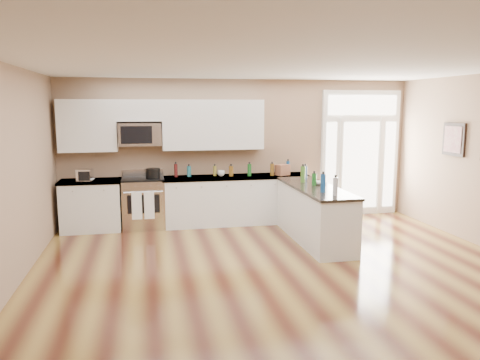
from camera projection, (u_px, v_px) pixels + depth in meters
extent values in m
plane|color=#472014|center=(306.00, 296.00, 5.67)|extent=(8.00, 8.00, 0.00)
plane|color=#9A7C61|center=(240.00, 151.00, 9.33)|extent=(7.00, 0.00, 7.00)
plane|color=white|center=(311.00, 59.00, 5.23)|extent=(8.00, 8.00, 0.00)
cube|color=silver|center=(91.00, 206.00, 8.61)|extent=(1.06, 0.62, 0.90)
cube|color=black|center=(92.00, 227.00, 8.68)|extent=(1.02, 0.52, 0.10)
cube|color=black|center=(90.00, 181.00, 8.54)|extent=(1.10, 0.66, 0.04)
cube|color=silver|center=(236.00, 201.00, 9.14)|extent=(2.81, 0.62, 0.90)
cube|color=black|center=(236.00, 220.00, 9.21)|extent=(2.77, 0.52, 0.10)
cube|color=black|center=(236.00, 177.00, 9.07)|extent=(2.85, 0.66, 0.04)
cube|color=silver|center=(314.00, 215.00, 7.95)|extent=(0.65, 2.28, 0.90)
cube|color=black|center=(314.00, 237.00, 8.01)|extent=(0.61, 2.18, 0.10)
cube|color=black|center=(315.00, 188.00, 7.88)|extent=(0.69, 2.32, 0.04)
cube|color=silver|center=(88.00, 126.00, 8.52)|extent=(1.04, 0.33, 0.95)
cube|color=silver|center=(213.00, 125.00, 8.97)|extent=(1.94, 0.33, 0.95)
cube|color=silver|center=(139.00, 110.00, 8.66)|extent=(0.82, 0.33, 0.40)
cube|color=silver|center=(140.00, 134.00, 8.69)|extent=(0.78, 0.40, 0.42)
cube|color=black|center=(136.00, 135.00, 8.48)|extent=(0.56, 0.01, 0.32)
cube|color=white|center=(360.00, 153.00, 9.80)|extent=(1.70, 0.08, 2.60)
cube|color=white|center=(360.00, 165.00, 9.79)|extent=(0.78, 0.02, 1.80)
cube|color=white|center=(331.00, 166.00, 9.66)|extent=(0.22, 0.02, 1.80)
cube|color=white|center=(389.00, 165.00, 9.92)|extent=(0.22, 0.02, 1.80)
cube|color=white|center=(363.00, 105.00, 9.59)|extent=(1.50, 0.02, 0.40)
cube|color=black|center=(454.00, 139.00, 8.21)|extent=(0.04, 0.58, 0.58)
cube|color=#913A53|center=(453.00, 139.00, 8.21)|extent=(0.01, 0.46, 0.46)
cube|color=silver|center=(144.00, 204.00, 8.80)|extent=(0.78, 0.64, 0.92)
cube|color=black|center=(143.00, 179.00, 8.72)|extent=(0.78, 0.60, 0.03)
cube|color=silver|center=(143.00, 173.00, 9.00)|extent=(0.78, 0.04, 0.14)
cube|color=black|center=(144.00, 204.00, 8.47)|extent=(0.58, 0.01, 0.34)
cylinder|color=silver|center=(143.00, 192.00, 8.42)|extent=(0.70, 0.02, 0.02)
cube|color=white|center=(137.00, 206.00, 8.42)|extent=(0.18, 0.02, 0.50)
cube|color=white|center=(149.00, 205.00, 8.46)|extent=(0.18, 0.02, 0.50)
cylinder|color=black|center=(153.00, 173.00, 8.67)|extent=(0.26, 0.26, 0.20)
cube|color=silver|center=(85.00, 175.00, 8.39)|extent=(0.29, 0.25, 0.22)
cube|color=brown|center=(282.00, 170.00, 9.16)|extent=(0.31, 0.27, 0.21)
imported|color=white|center=(89.00, 180.00, 8.40)|extent=(0.24, 0.24, 0.05)
imported|color=white|center=(319.00, 183.00, 8.04)|extent=(0.20, 0.20, 0.06)
imported|color=white|center=(221.00, 173.00, 9.02)|extent=(0.18, 0.18, 0.11)
cylinder|color=#19591E|center=(314.00, 179.00, 7.97)|extent=(0.08, 0.08, 0.21)
cylinder|color=navy|center=(288.00, 168.00, 9.25)|extent=(0.07, 0.07, 0.26)
cylinder|color=brown|center=(231.00, 171.00, 9.01)|extent=(0.08, 0.08, 0.20)
cylinder|color=olive|center=(323.00, 183.00, 7.69)|extent=(0.08, 0.08, 0.18)
cylinder|color=#26727F|center=(189.00, 171.00, 8.97)|extent=(0.08, 0.08, 0.20)
cylinder|color=#591919|center=(176.00, 170.00, 8.92)|extent=(0.06, 0.06, 0.25)
cylinder|color=#B2B2B7|center=(335.00, 187.00, 7.04)|extent=(0.07, 0.07, 0.28)
cylinder|color=navy|center=(305.00, 173.00, 8.61)|extent=(0.08, 0.08, 0.25)
cylinder|color=#3F7226|center=(303.00, 174.00, 8.29)|extent=(0.09, 0.09, 0.29)
cylinder|color=#19591E|center=(249.00, 170.00, 9.02)|extent=(0.07, 0.07, 0.23)
cylinder|color=navy|center=(323.00, 183.00, 7.31)|extent=(0.08, 0.08, 0.29)
cylinder|color=brown|center=(272.00, 170.00, 9.09)|extent=(0.08, 0.08, 0.23)
cylinder|color=olive|center=(215.00, 171.00, 9.06)|extent=(0.06, 0.06, 0.19)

